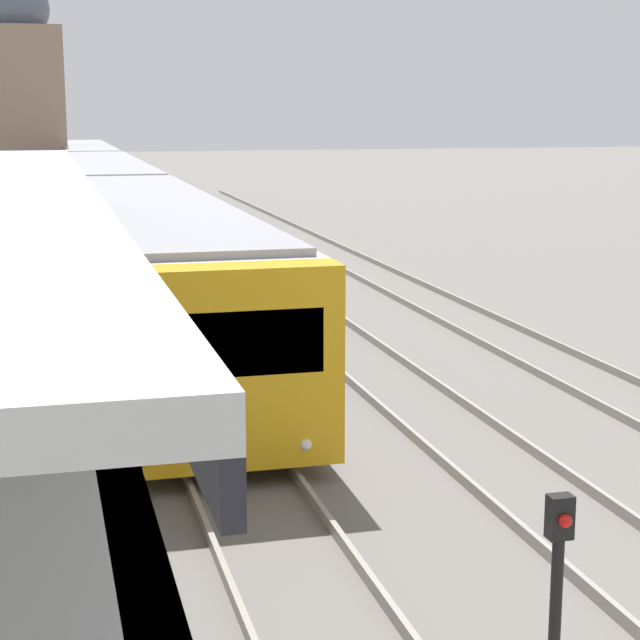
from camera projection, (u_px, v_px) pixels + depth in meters
person_on_platform at (46, 350)px, 13.11m from camera, size 0.40×0.40×1.66m
train_near at (110, 199)px, 37.86m from camera, size 2.67×51.25×3.04m
signal_post_near at (557, 581)px, 8.56m from camera, size 0.20×0.21×1.89m
distant_domed_building at (22, 100)px, 52.08m from camera, size 4.00×4.00×11.05m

